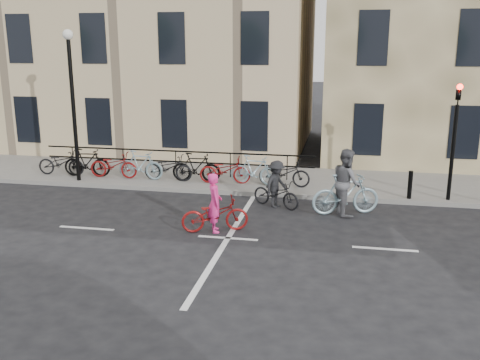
% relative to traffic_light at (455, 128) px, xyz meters
% --- Properties ---
extents(ground, '(120.00, 120.00, 0.00)m').
position_rel_traffic_light_xyz_m(ground, '(-6.20, -4.34, -2.45)').
color(ground, black).
rests_on(ground, ground).
extents(sidewalk, '(46.00, 4.00, 0.15)m').
position_rel_traffic_light_xyz_m(sidewalk, '(-10.20, 1.66, -2.38)').
color(sidewalk, slate).
rests_on(sidewalk, ground).
extents(building_west, '(20.00, 10.00, 10.00)m').
position_rel_traffic_light_xyz_m(building_west, '(-15.20, 8.66, 2.70)').
color(building_west, '#CAAD88').
rests_on(building_west, sidewalk).
extents(traffic_light, '(0.18, 0.30, 3.90)m').
position_rel_traffic_light_xyz_m(traffic_light, '(0.00, 0.00, 0.00)').
color(traffic_light, black).
rests_on(traffic_light, sidewalk).
extents(lamp_post, '(0.36, 0.36, 5.28)m').
position_rel_traffic_light_xyz_m(lamp_post, '(-12.70, 0.06, 1.04)').
color(lamp_post, black).
rests_on(lamp_post, sidewalk).
extents(bollard_east, '(0.14, 0.14, 0.90)m').
position_rel_traffic_light_xyz_m(bollard_east, '(-1.20, -0.09, -1.85)').
color(bollard_east, black).
rests_on(bollard_east, sidewalk).
extents(parked_bikes, '(10.40, 1.23, 1.05)m').
position_rel_traffic_light_xyz_m(parked_bikes, '(-9.50, 0.70, -1.81)').
color(parked_bikes, black).
rests_on(parked_bikes, sidewalk).
extents(cyclist_pink, '(1.92, 1.24, 1.62)m').
position_rel_traffic_light_xyz_m(cyclist_pink, '(-6.66, -3.87, -1.89)').
color(cyclist_pink, maroon).
rests_on(cyclist_pink, ground).
extents(cyclist_grey, '(2.13, 1.23, 1.99)m').
position_rel_traffic_light_xyz_m(cyclist_grey, '(-3.20, -1.66, -1.65)').
color(cyclist_grey, '#88A6B2').
rests_on(cyclist_grey, ground).
extents(cyclist_dark, '(1.74, 1.27, 1.48)m').
position_rel_traffic_light_xyz_m(cyclist_dark, '(-5.32, -1.35, -1.87)').
color(cyclist_dark, black).
rests_on(cyclist_dark, ground).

